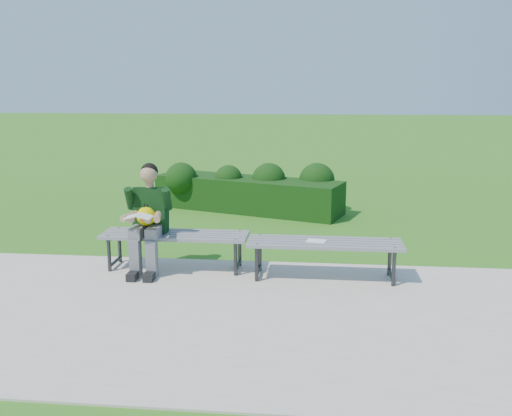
# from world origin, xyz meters

# --- Properties ---
(ground) EXTENTS (80.00, 80.00, 0.00)m
(ground) POSITION_xyz_m (0.00, 0.00, 0.00)
(ground) COLOR #336C22
(ground) RESTS_ON ground
(walkway) EXTENTS (30.00, 3.50, 0.02)m
(walkway) POSITION_xyz_m (0.00, -1.75, 0.01)
(walkway) COLOR #B7A998
(walkway) RESTS_ON ground
(hedge) EXTENTS (3.56, 1.95, 0.89)m
(hedge) POSITION_xyz_m (0.04, 3.16, 0.39)
(hedge) COLOR #0F3D14
(hedge) RESTS_ON ground
(bench_left) EXTENTS (1.80, 0.50, 0.46)m
(bench_left) POSITION_xyz_m (-0.49, -0.40, 0.42)
(bench_left) COLOR gray
(bench_left) RESTS_ON walkway
(bench_right) EXTENTS (1.80, 0.50, 0.46)m
(bench_right) POSITION_xyz_m (1.34, -0.58, 0.42)
(bench_right) COLOR gray
(bench_right) RESTS_ON walkway
(seated_boy) EXTENTS (0.56, 0.76, 1.31)m
(seated_boy) POSITION_xyz_m (-0.79, -0.49, 0.71)
(seated_boy) COLOR gray
(seated_boy) RESTS_ON walkway
(paper_sheet) EXTENTS (0.25, 0.20, 0.01)m
(paper_sheet) POSITION_xyz_m (1.24, -0.58, 0.47)
(paper_sheet) COLOR white
(paper_sheet) RESTS_ON bench_right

